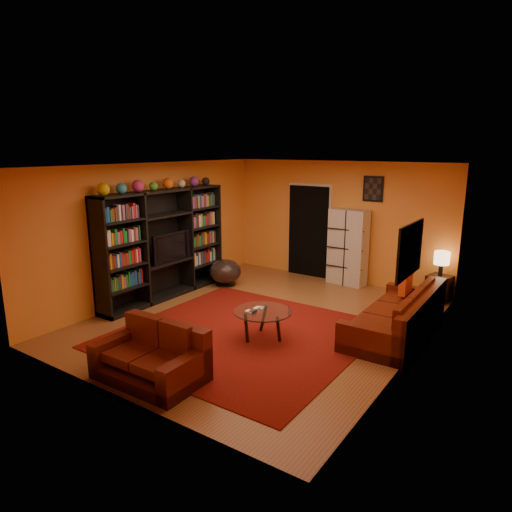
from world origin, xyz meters
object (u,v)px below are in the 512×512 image
Objects in this scene: entertainment_unit at (164,244)px; bowl_chair at (225,272)px; loveseat at (154,356)px; tv at (168,246)px; table_lamp at (442,259)px; storage_cabinet at (348,247)px; sofa at (401,317)px; side_table at (439,288)px; coffee_table at (263,314)px.

entertainment_unit is 4.41× the size of bowl_chair.
entertainment_unit is 2.15× the size of loveseat.
table_lamp is (4.47, 2.68, -0.17)m from tv.
entertainment_unit is at bearing -127.33° from storage_cabinet.
tv is at bearing -171.79° from sofa.
loveseat is 2.96× the size of table_lamp.
storage_cabinet is at bearing -43.15° from tv.
entertainment_unit reaches higher than side_table.
sofa is 2.69× the size of coffee_table.
loveseat is (-2.18, -3.17, 0.00)m from sofa.
coffee_table is 3.86m from table_lamp.
coffee_table is at bearing -82.50° from storage_cabinet.
storage_cabinet is 1.99m from side_table.
bowl_chair is at bearing 139.41° from coffee_table.
entertainment_unit is 3.84m from storage_cabinet.
loveseat reaches higher than bowl_chair.
tv is 1.46m from bowl_chair.
entertainment_unit reaches higher than storage_cabinet.
sofa is 2.78m from storage_cabinet.
sofa is 2.08m from table_lamp.
side_table is (4.47, 2.68, -0.75)m from tv.
loveseat is 5.65m from side_table.
table_lamp is (2.29, 5.17, 0.55)m from loveseat.
bowl_chair is (-1.73, 3.68, 0.01)m from loveseat.
storage_cabinet reaches higher than bowl_chair.
sofa is 5.13× the size of table_lamp.
loveseat is 2.79× the size of side_table.
sofa is 2.01m from side_table.
sofa is 4.84× the size of side_table.
bowl_chair is (-2.21, 1.90, -0.11)m from coffee_table.
entertainment_unit is 3.38m from loveseat.
bowl_chair is at bearing -159.61° from side_table.
entertainment_unit is 2.87m from coffee_table.
side_table is (4.02, 1.49, -0.05)m from bowl_chair.
table_lamp reaches higher than side_table.
loveseat is at bearing -113.86° from side_table.
tv is 3.75m from storage_cabinet.
bowl_chair is at bearing -21.09° from tv.
coffee_table is 1.91× the size of table_lamp.
bowl_chair reaches higher than side_table.
table_lamp is (1.80, 3.39, 0.42)m from coffee_table.
sofa and loveseat have the same top height.
sofa reaches higher than bowl_chair.
storage_cabinet reaches higher than side_table.
table_lamp reaches higher than bowl_chair.
coffee_table is 3.84m from side_table.
table_lamp is at bearing -25.04° from loveseat.
storage_cabinet reaches higher than coffee_table.
coffee_table is 3.46m from storage_cabinet.
loveseat is at bearing -88.42° from storage_cabinet.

